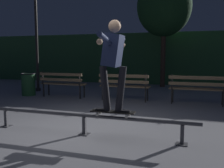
# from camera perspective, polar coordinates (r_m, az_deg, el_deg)

# --- Properties ---
(ground_plane) EXTENTS (90.00, 90.00, 0.00)m
(ground_plane) POSITION_cam_1_polar(r_m,az_deg,el_deg) (4.97, -5.03, -10.36)
(ground_plane) COLOR gray
(hedge_backdrop) EXTENTS (24.00, 1.20, 2.55)m
(hedge_backdrop) POSITION_cam_1_polar(r_m,az_deg,el_deg) (13.29, 9.82, 5.65)
(hedge_backdrop) COLOR #2D5B33
(hedge_backdrop) RESTS_ON ground
(grind_rail) EXTENTS (4.05, 0.18, 0.38)m
(grind_rail) POSITION_cam_1_polar(r_m,az_deg,el_deg) (4.68, -6.25, -7.68)
(grind_rail) COLOR #47474C
(grind_rail) RESTS_ON ground
(skateboard) EXTENTS (0.78, 0.21, 0.09)m
(skateboard) POSITION_cam_1_polar(r_m,az_deg,el_deg) (4.45, 0.20, -6.27)
(skateboard) COLOR black
(skateboard) RESTS_ON grind_rail
(skateboarder) EXTENTS (0.62, 1.41, 1.56)m
(skateboarder) POSITION_cam_1_polar(r_m,az_deg,el_deg) (4.34, 0.24, 5.88)
(skateboarder) COLOR black
(skateboarder) RESTS_ON skateboard
(park_bench_leftmost) EXTENTS (1.61, 0.45, 0.88)m
(park_bench_leftmost) POSITION_cam_1_polar(r_m,az_deg,el_deg) (8.84, -11.06, 0.49)
(park_bench_leftmost) COLOR #282623
(park_bench_leftmost) RESTS_ON ground
(park_bench_left_center) EXTENTS (1.61, 0.45, 0.88)m
(park_bench_left_center) POSITION_cam_1_polar(r_m,az_deg,el_deg) (8.02, 2.74, 0.00)
(park_bench_left_center) COLOR #282623
(park_bench_left_center) RESTS_ON ground
(park_bench_right_center) EXTENTS (1.61, 0.45, 0.88)m
(park_bench_right_center) POSITION_cam_1_polar(r_m,az_deg,el_deg) (7.75, 18.54, -0.55)
(park_bench_right_center) COLOR #282623
(park_bench_right_center) RESTS_ON ground
(tree_behind_benches) EXTENTS (2.41, 2.41, 4.92)m
(tree_behind_benches) POSITION_cam_1_polar(r_m,az_deg,el_deg) (12.04, 11.60, 16.56)
(tree_behind_benches) COLOR #3D2D23
(tree_behind_benches) RESTS_ON ground
(lamp_post_left) EXTENTS (0.32, 0.32, 3.90)m
(lamp_post_left) POSITION_cam_1_polar(r_m,az_deg,el_deg) (10.69, -16.62, 11.79)
(lamp_post_left) COLOR #282623
(lamp_post_left) RESTS_ON ground
(trash_can) EXTENTS (0.52, 0.52, 0.80)m
(trash_can) POSITION_cam_1_polar(r_m,az_deg,el_deg) (9.62, -18.23, 0.01)
(trash_can) COLOR #23562D
(trash_can) RESTS_ON ground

